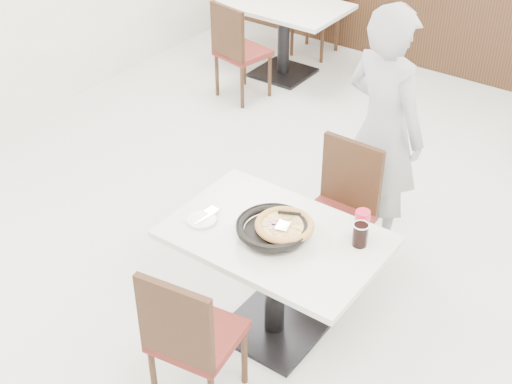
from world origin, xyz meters
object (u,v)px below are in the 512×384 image
Objects in this scene: main_table at (275,284)px; chair_near at (197,332)px; side_plate at (202,220)px; bg_table_left at (284,40)px; bg_chair_left_near at (243,50)px; cola_glass at (360,235)px; red_cup at (362,223)px; pizza at (284,228)px; bg_chair_left_far at (316,11)px; diner_person at (383,130)px; pizza_pan at (273,231)px; chair_far at (334,218)px.

chair_near is at bearing -95.24° from main_table.
side_plate is at bearing -160.53° from main_table.
bg_chair_left_near is (-0.04, -0.63, 0.10)m from bg_table_left.
red_cup reaches higher than cola_glass.
bg_chair_left_far is (-2.05, 3.68, -0.34)m from pizza.
diner_person reaches higher than chair_near.
chair_near is at bearing -120.19° from cola_glass.
bg_chair_left_far reaches higher than main_table.
pizza_pan is at bearing 113.52° from bg_chair_left_far.
pizza is at bearing -142.59° from red_cup.
side_plate reaches higher than bg_table_left.
diner_person is (-0.39, 1.01, 0.05)m from cola_glass.
main_table and bg_table_left have the same top height.
chair_far is at bearing 78.28° from chair_near.
pizza is 1.77× the size of red_cup.
red_cup is at bearing 55.36° from chair_near.
diner_person is (0.04, 1.20, 0.49)m from main_table.
chair_far is 0.75m from pizza_pan.
red_cup is at bearing -30.90° from bg_chair_left_near.
cola_glass is at bearing 51.32° from chair_near.
pizza is 0.30× the size of bg_chair_left_far.
red_cup is (0.34, 0.26, 0.02)m from pizza.
cola_glass is at bearing 25.45° from pizza.
chair_near is 1.00× the size of bg_chair_left_far.
pizza_pan is (-0.01, -0.67, 0.32)m from chair_far.
bg_table_left is at bearing 96.99° from bg_chair_left_near.
side_plate is at bearing -158.15° from cola_glass.
red_cup is at bearing 135.68° from chair_far.
pizza is at bearing 106.08° from diner_person.
pizza is at bearing 12.81° from main_table.
chair_near reaches higher than side_plate.
bg_chair_left_far is at bearing 99.87° from bg_chair_left_near.
diner_person reaches higher than chair_far.
side_plate is 1.34× the size of cola_glass.
pizza is 0.49m from side_plate.
red_cup is at bearing 126.27° from diner_person.
pizza_pan is 1.83× the size of side_plate.
red_cup is (-0.03, 0.08, 0.02)m from cola_glass.
chair_far is 0.72m from pizza.
bg_chair_left_far is (-1.59, 3.84, -0.28)m from side_plate.
bg_chair_left_near is (-2.45, 2.23, -0.34)m from cola_glass.
pizza_pan is at bearing -39.64° from bg_chair_left_near.
bg_chair_left_near is at bearing 138.27° from red_cup.
diner_person is 3.25m from bg_chair_left_far.
pizza_pan is 3.20m from bg_chair_left_near.
side_plate is (-0.41, -0.11, -0.03)m from pizza_pan.
side_plate is 0.18× the size of bg_chair_left_far.
bg_chair_left_near is (-2.04, 1.78, 0.00)m from chair_far.
pizza is at bearing -56.25° from bg_table_left.
red_cup is 0.17× the size of bg_chair_left_far.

